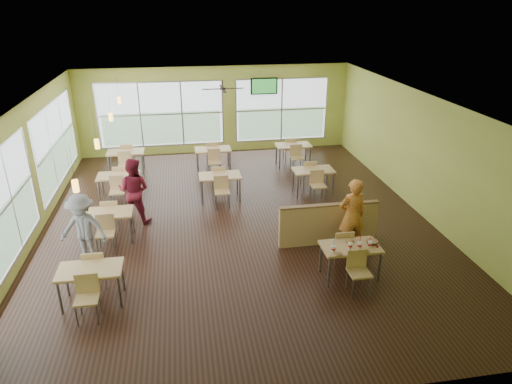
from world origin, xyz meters
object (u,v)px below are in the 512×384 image
Objects in this scene: main_table at (350,251)px; food_basket at (372,242)px; half_wall_divider at (328,224)px; man_plaid at (352,215)px.

main_table is 6.04× the size of food_basket.
man_plaid reaches higher than half_wall_divider.
man_plaid reaches higher than main_table.
main_table is 1.18m from man_plaid.
half_wall_divider is 1.34× the size of man_plaid.
main_table is at bearing -90.00° from half_wall_divider.
man_plaid is (0.42, 1.08, 0.26)m from main_table.
half_wall_divider is 0.67m from man_plaid.
food_basket is (0.06, -1.05, -0.11)m from man_plaid.
main_table is 1.45m from half_wall_divider.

